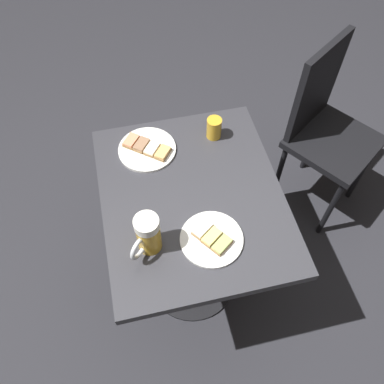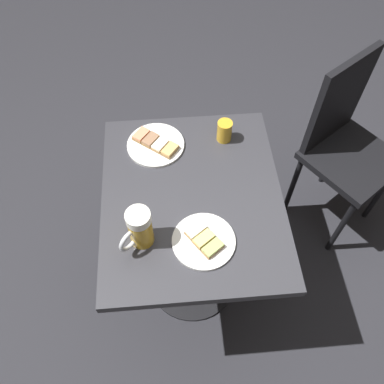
# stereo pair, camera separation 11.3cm
# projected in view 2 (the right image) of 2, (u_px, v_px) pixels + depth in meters

# --- Properties ---
(ground_plane) EXTENTS (6.00, 6.00, 0.00)m
(ground_plane) POSITION_uv_depth(u_px,v_px,m) (192.00, 279.00, 2.06)
(ground_plane) COLOR #28282D
(cafe_table) EXTENTS (0.77, 0.64, 0.78)m
(cafe_table) POSITION_uv_depth(u_px,v_px,m) (192.00, 221.00, 1.57)
(cafe_table) COLOR black
(cafe_table) RESTS_ON ground_plane
(plate_near) EXTENTS (0.21, 0.21, 0.03)m
(plate_near) POSITION_uv_depth(u_px,v_px,m) (204.00, 240.00, 1.31)
(plate_near) COLOR white
(plate_near) RESTS_ON cafe_table
(plate_far) EXTENTS (0.22, 0.22, 0.03)m
(plate_far) POSITION_uv_depth(u_px,v_px,m) (156.00, 144.00, 1.54)
(plate_far) COLOR white
(plate_far) RESTS_ON cafe_table
(beer_mug) EXTENTS (0.11, 0.11, 0.16)m
(beer_mug) POSITION_uv_depth(u_px,v_px,m) (139.00, 229.00, 1.25)
(beer_mug) COLOR gold
(beer_mug) RESTS_ON cafe_table
(beer_glass_small) EXTENTS (0.06, 0.06, 0.09)m
(beer_glass_small) POSITION_uv_depth(u_px,v_px,m) (224.00, 131.00, 1.53)
(beer_glass_small) COLOR gold
(beer_glass_small) RESTS_ON cafe_table
(cafe_chair) EXTENTS (0.53, 0.53, 0.95)m
(cafe_chair) POSITION_uv_depth(u_px,v_px,m) (345.00, 141.00, 1.86)
(cafe_chair) COLOR black
(cafe_chair) RESTS_ON ground_plane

